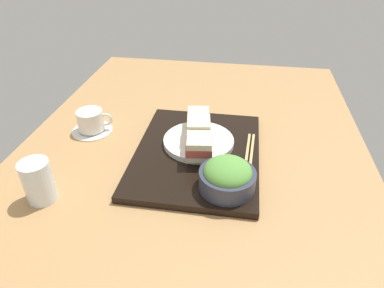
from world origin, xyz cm
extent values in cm
cube|color=tan|center=(0.00, 0.00, -1.50)|extent=(140.00, 100.00, 3.00)
cube|color=black|center=(-3.41, -2.04, 0.96)|extent=(43.74, 33.61, 1.92)
cylinder|color=silver|center=(-0.37, -1.91, 2.72)|extent=(19.87, 19.87, 1.60)
cube|color=#EFE5C1|center=(-7.66, -3.03, 4.33)|extent=(7.93, 7.14, 1.62)
cube|color=#B74C42|center=(-7.66, -3.03, 6.22)|extent=(8.37, 7.68, 2.17)
cube|color=#EFE5C1|center=(-7.66, -3.03, 8.12)|extent=(7.93, 7.14, 1.62)
cube|color=#EFE5C1|center=(-0.37, -1.91, 4.40)|extent=(7.93, 7.14, 1.76)
cube|color=gold|center=(-0.37, -1.91, 6.57)|extent=(8.15, 7.18, 2.59)
cube|color=#EFE5C1|center=(-0.37, -1.91, 8.74)|extent=(7.93, 7.14, 1.76)
cube|color=beige|center=(6.93, -0.79, 4.12)|extent=(7.93, 7.14, 1.21)
cube|color=gold|center=(6.93, -0.79, 6.01)|extent=(8.34, 7.46, 2.56)
cube|color=beige|center=(6.93, -0.79, 7.89)|extent=(7.93, 7.14, 1.21)
cylinder|color=#33384C|center=(-17.58, -11.15, 4.26)|extent=(13.39, 13.39, 4.67)
ellipsoid|color=#5B9E42|center=(-17.58, -11.15, 6.59)|extent=(11.33, 11.33, 6.23)
cube|color=tan|center=(-3.85, -16.79, 2.27)|extent=(20.55, 1.76, 0.70)
cube|color=tan|center=(-3.79, -15.59, 2.27)|extent=(20.55, 1.76, 0.70)
cylinder|color=white|center=(4.63, 32.13, 0.40)|extent=(12.36, 12.36, 0.80)
cylinder|color=white|center=(4.63, 32.13, 3.90)|extent=(7.86, 7.86, 6.19)
cylinder|color=black|center=(4.63, 32.13, 6.59)|extent=(7.23, 7.23, 0.40)
torus|color=white|center=(5.78, 27.75, 3.90)|extent=(1.86, 4.33, 4.27)
cylinder|color=silver|center=(-26.05, 31.47, 5.25)|extent=(6.79, 6.79, 10.50)
camera|label=1|loc=(-79.48, -12.65, 55.55)|focal=31.79mm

